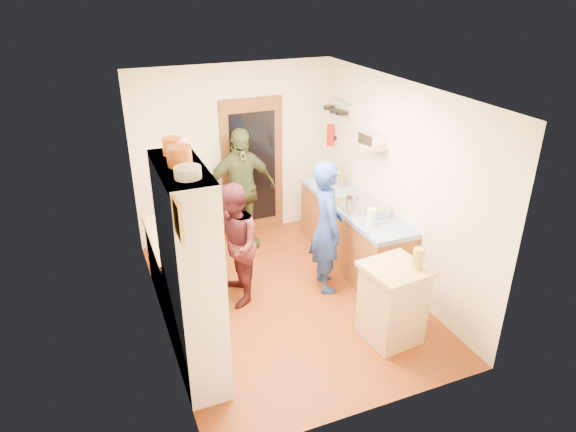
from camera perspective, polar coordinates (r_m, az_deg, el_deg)
floor at (r=6.55m, az=-0.23°, el=-9.14°), size 3.00×4.00×0.02m
ceiling at (r=5.52m, az=-0.28°, el=13.95°), size 3.00×4.00×0.02m
wall_back at (r=7.69m, az=-5.90°, el=7.00°), size 3.00×0.02×2.60m
wall_front at (r=4.34m, az=9.83°, el=-8.60°), size 3.00×0.02×2.60m
wall_left at (r=5.58m, az=-14.79°, el=-1.01°), size 0.02×4.00×2.60m
wall_right at (r=6.58m, az=12.05°, el=3.37°), size 0.02×4.00×2.60m
door_frame at (r=7.81m, az=-3.97°, el=5.41°), size 0.95×0.06×2.10m
door_glass at (r=7.77m, az=-3.89°, el=5.33°), size 0.70×0.02×1.70m
hutch_body at (r=5.00m, az=-10.77°, el=-6.44°), size 0.40×1.20×2.20m
hutch_top_shelf at (r=4.54m, az=-11.86°, el=5.26°), size 0.40×1.14×0.04m
plate_stack at (r=4.22m, az=-11.09°, el=4.78°), size 0.22×0.22×0.09m
orange_pot_a at (r=4.51m, az=-11.98°, el=6.52°), size 0.21×0.21×0.17m
orange_pot_b at (r=4.82m, az=-12.74°, el=7.59°), size 0.18×0.18×0.16m
left_counter_base at (r=6.42m, az=-11.81°, el=-5.92°), size 0.60×1.40×0.85m
left_counter_top at (r=6.20m, az=-12.18°, el=-2.36°), size 0.64×1.44×0.05m
toaster at (r=5.77m, az=-10.94°, el=-3.20°), size 0.25×0.18×0.17m
kettle at (r=5.98m, az=-12.38°, el=-2.33°), size 0.18×0.18×0.16m
orange_bowl at (r=6.30m, az=-11.74°, el=-1.19°), size 0.24×0.24×0.09m
chopping_board at (r=6.65m, az=-12.88°, el=-0.14°), size 0.36×0.31×0.02m
right_counter_base at (r=7.17m, az=7.18°, el=-2.09°), size 0.60×2.20×0.84m
right_counter_top at (r=6.98m, az=7.38°, el=1.20°), size 0.62×2.22×0.06m
hob at (r=6.87m, az=7.88°, el=1.20°), size 0.55×0.58×0.04m
pot_on_hob at (r=6.86m, az=7.28°, el=1.98°), size 0.19×0.19×0.13m
bottle_a at (r=7.30m, az=4.29°, el=4.09°), size 0.11×0.11×0.33m
bottle_b at (r=7.52m, az=4.54°, el=4.54°), size 0.08×0.08×0.28m
bottle_c at (r=7.44m, az=6.02°, el=4.30°), size 0.09×0.09×0.30m
paper_towel at (r=6.33m, az=9.20°, el=-0.13°), size 0.13×0.13×0.23m
mixing_bowl at (r=6.63m, az=10.15°, el=0.40°), size 0.31×0.31×0.10m
island_base at (r=5.78m, az=11.48°, el=-9.66°), size 0.61×0.61×0.86m
island_top at (r=5.54m, az=11.88°, el=-5.79°), size 0.69×0.69×0.05m
cutting_board at (r=5.54m, az=11.16°, el=-5.61°), size 0.38×0.32×0.02m
oil_jar at (r=5.50m, az=14.25°, el=-4.59°), size 0.13×0.13×0.23m
pan_rail at (r=7.59m, az=5.82°, el=12.63°), size 0.02×0.65×0.02m
pan_hang_a at (r=7.44m, az=5.99°, el=11.34°), size 0.18×0.18×0.05m
pan_hang_b at (r=7.62m, az=5.27°, el=11.54°), size 0.16×0.16×0.05m
pan_hang_c at (r=7.79m, az=4.59°, el=11.94°), size 0.17×0.17×0.05m
wall_shelf at (r=6.73m, az=9.25°, el=7.72°), size 0.26×0.42×0.03m
radio at (r=6.71m, az=9.31°, el=8.45°), size 0.25×0.32×0.15m
ext_bracket at (r=7.89m, az=5.10°, el=8.65°), size 0.06×0.10×0.04m
fire_extinguisher at (r=7.85m, az=4.72°, el=8.96°), size 0.11×0.11×0.32m
picture_frame at (r=3.87m, az=-12.10°, el=-0.39°), size 0.03×0.25×0.30m
person_hob at (r=6.36m, az=4.67°, el=-1.31°), size 0.51×0.69×1.71m
person_left at (r=6.19m, az=-5.91°, el=-3.12°), size 0.65×0.80×1.53m
person_back at (r=7.39m, az=-5.20°, el=2.96°), size 1.07×0.47×1.80m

